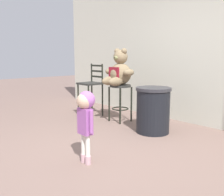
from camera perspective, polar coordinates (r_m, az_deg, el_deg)
ground_plane at (r=3.25m, az=-1.69°, el=-12.77°), size 24.00×24.00×0.00m
building_wall at (r=4.88m, az=20.22°, el=15.52°), size 7.76×0.30×3.59m
bar_stool_with_teddy at (r=4.72m, az=1.91°, el=0.66°), size 0.40×0.40×0.71m
teddy_bear at (r=4.66m, az=1.65°, el=6.09°), size 0.63×0.57×0.68m
child_walking at (r=2.83m, az=-6.07°, el=-3.08°), size 0.27×0.21×0.85m
trash_bin at (r=4.10m, az=9.37°, el=-2.70°), size 0.57×0.57×0.74m
bar_chair_empty at (r=5.19m, az=-4.77°, el=2.79°), size 0.42×0.42×1.08m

